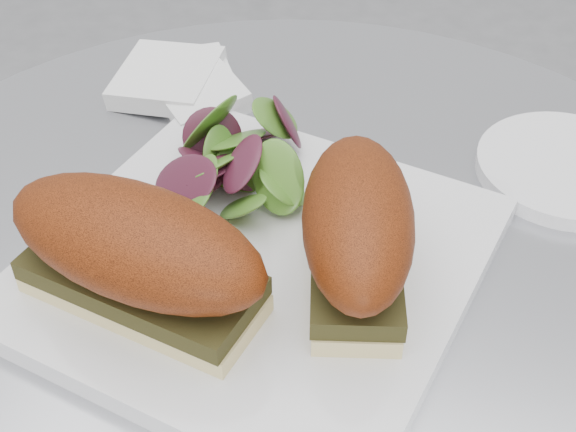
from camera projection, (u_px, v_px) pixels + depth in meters
name	position (u px, v px, depth m)	size (l,w,h in m)	color
plate	(257.00, 262.00, 0.54)	(0.28, 0.28, 0.02)	silver
sandwich_left	(137.00, 252.00, 0.48)	(0.19, 0.12, 0.08)	#D4C584
sandwich_right	(357.00, 229.00, 0.49)	(0.10, 0.16, 0.08)	#D4C584
salad	(249.00, 145.00, 0.58)	(0.12, 0.12, 0.05)	#527D29
napkin	(185.00, 94.00, 0.70)	(0.11, 0.11, 0.02)	white
saucer	(566.00, 168.00, 0.62)	(0.14, 0.14, 0.01)	silver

